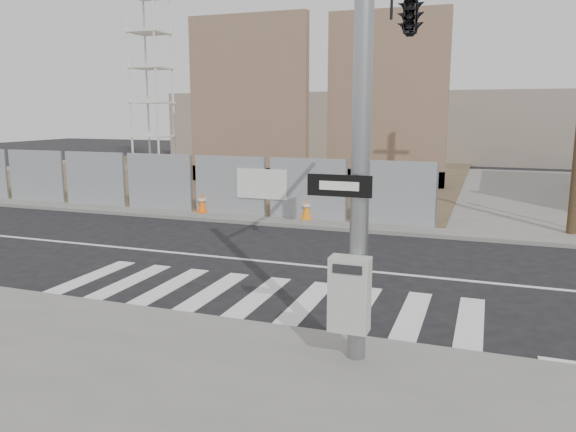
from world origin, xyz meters
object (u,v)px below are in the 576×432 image
(traffic_cone_b, at_px, (139,197))
(traffic_cone_d, at_px, (307,209))
(signal_pole, at_px, (397,43))
(crane_tower, at_px, (148,16))
(traffic_cone_c, at_px, (202,203))

(traffic_cone_b, relative_size, traffic_cone_d, 1.00)
(signal_pole, relative_size, crane_tower, 0.39)
(crane_tower, relative_size, traffic_cone_c, 25.86)
(traffic_cone_c, xyz_separation_m, traffic_cone_d, (3.83, 0.05, 0.00))
(traffic_cone_d, bearing_deg, traffic_cone_c, -179.19)
(traffic_cone_c, distance_m, traffic_cone_d, 3.83)
(crane_tower, relative_size, traffic_cone_d, 25.62)
(traffic_cone_c, height_order, traffic_cone_d, traffic_cone_d)
(crane_tower, height_order, traffic_cone_d, crane_tower)
(signal_pole, relative_size, traffic_cone_d, 9.88)
(signal_pole, distance_m, traffic_cone_b, 13.59)
(crane_tower, bearing_deg, signal_pole, -47.43)
(signal_pole, bearing_deg, traffic_cone_d, 119.10)
(signal_pole, height_order, traffic_cone_c, signal_pole)
(signal_pole, relative_size, traffic_cone_c, 9.97)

